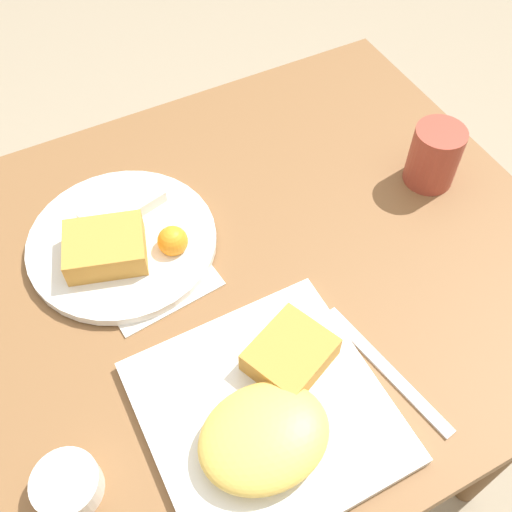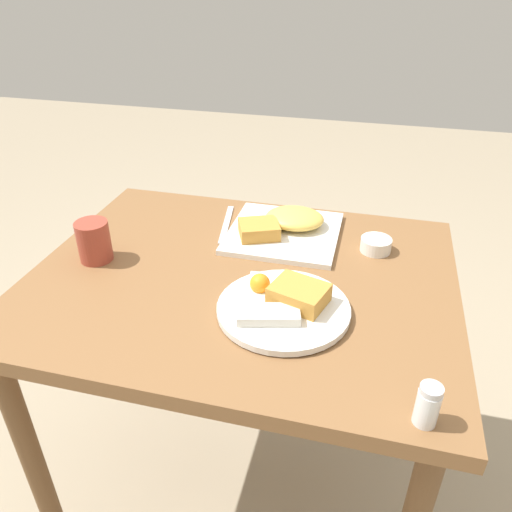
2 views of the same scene
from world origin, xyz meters
The scene contains 9 objects.
ground_plane centered at (0.00, 0.00, 0.00)m, with size 8.00×8.00×0.00m, color gray.
dining_table centered at (0.00, 0.00, 0.67)m, with size 0.97×0.78×0.77m.
menu_card centered at (-0.11, 0.09, 0.78)m, with size 0.18×0.24×0.00m.
plate_square_near centered at (-0.06, -0.22, 0.80)m, with size 0.28×0.28×0.06m.
plate_oval_far centered at (-0.12, 0.11, 0.79)m, with size 0.28×0.28×0.05m.
sauce_ramekin centered at (-0.29, -0.19, 0.79)m, with size 0.08×0.08×0.03m.
salt_shaker centered at (-0.39, 0.34, 0.81)m, with size 0.04×0.04×0.08m.
butter_knife centered at (0.11, -0.23, 0.78)m, with size 0.05×0.22×0.00m.
coffee_mug centered at (0.36, 0.02, 0.82)m, with size 0.08×0.08×0.10m.
Camera 2 is at (-0.27, 0.93, 1.41)m, focal length 35.00 mm.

